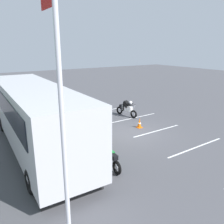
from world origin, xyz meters
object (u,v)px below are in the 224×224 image
spectator_far_left (101,130)px  stunt_motorcycle (127,108)px  flagpole (65,174)px  traffic_cone (139,123)px  tour_bus (35,118)px  spectator_left (92,123)px  spectator_centre (85,118)px  parked_motorcycle_silver (108,157)px  spectator_right (74,113)px

spectator_far_left → stunt_motorcycle: bearing=-49.5°
flagpole → traffic_cone: 11.14m
tour_bus → stunt_motorcycle: tour_bus is taller
tour_bus → stunt_motorcycle: bearing=-73.0°
flagpole → spectator_left: bearing=-30.7°
spectator_centre → parked_motorcycle_silver: (-4.04, 0.91, -0.53)m
spectator_centre → spectator_right: (1.20, 0.15, -0.01)m
spectator_left → traffic_cone: bearing=-85.6°
tour_bus → spectator_far_left: 3.27m
tour_bus → stunt_motorcycle: (2.21, -7.22, -1.03)m
tour_bus → spectator_left: tour_bus is taller
spectator_left → parked_motorcycle_silver: size_ratio=0.85×
spectator_far_left → spectator_left: (1.01, -0.02, 0.08)m
flagpole → traffic_cone: flagpole is taller
spectator_centre → flagpole: bearing=152.0°
tour_bus → spectator_far_left: tour_bus is taller
spectator_centre → spectator_right: 1.21m
flagpole → traffic_cone: size_ratio=9.58×
spectator_right → spectator_centre: bearing=-172.9°
parked_motorcycle_silver → traffic_cone: (3.16, -4.34, -0.18)m
spectator_left → tour_bus: bearing=78.4°
tour_bus → parked_motorcycle_silver: tour_bus is taller
spectator_far_left → flagpole: 7.73m
spectator_far_left → parked_motorcycle_silver: spectator_far_left is taller
spectator_right → parked_motorcycle_silver: spectator_right is taller
parked_motorcycle_silver → stunt_motorcycle: size_ratio=1.01×
parked_motorcycle_silver → flagpole: size_ratio=0.34×
traffic_cone → spectator_left: bearing=94.4°
spectator_right → traffic_cone: spectator_right is taller
spectator_right → flagpole: size_ratio=0.28×
traffic_cone → parked_motorcycle_silver: bearing=126.0°
parked_motorcycle_silver → stunt_motorcycle: stunt_motorcycle is taller
spectator_left → traffic_cone: (0.28, -3.60, -0.75)m
spectator_centre → flagpole: flagpole is taller
parked_motorcycle_silver → spectator_far_left: bearing=-20.9°
tour_bus → spectator_centre: 3.10m
flagpole → spectator_right: bearing=-24.2°
parked_motorcycle_silver → stunt_motorcycle: bearing=-42.3°
spectator_left → traffic_cone: size_ratio=2.78×
spectator_left → stunt_motorcycle: (2.79, -4.42, -0.44)m
spectator_centre → spectator_right: bearing=7.1°
flagpole → traffic_cone: (7.44, -7.85, -2.67)m
spectator_left → stunt_motorcycle: bearing=-57.7°
parked_motorcycle_silver → spectator_right: bearing=-8.3°
spectator_right → parked_motorcycle_silver: bearing=171.7°
spectator_centre → stunt_motorcycle: size_ratio=0.84×
flagpole → stunt_motorcycle: bearing=-41.1°
flagpole → spectator_centre: bearing=-28.0°
tour_bus → traffic_cone: tour_bus is taller
spectator_far_left → flagpole: (-6.16, 4.23, 1.99)m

